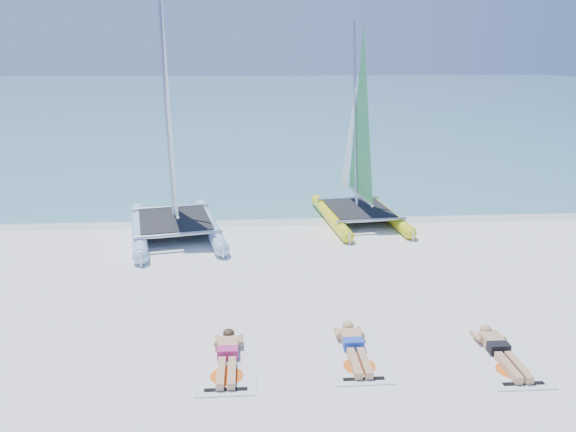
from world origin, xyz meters
name	(u,v)px	position (x,y,z in m)	size (l,w,h in m)	color
ground	(323,285)	(0.00, 0.00, 0.00)	(140.00, 140.00, 0.00)	white
sea	(262,94)	(0.00, 63.00, 0.01)	(140.00, 115.00, 0.01)	#67A8AC
wet_sand_strip	(302,218)	(0.00, 5.50, 0.00)	(140.00, 1.40, 0.01)	silver
catamaran_blue	(171,163)	(-3.97, 4.26, 2.14)	(3.50, 5.64, 7.16)	#BCE5F7
catamaran_yellow	(356,156)	(1.76, 5.64, 2.03)	(2.72, 5.15, 6.43)	#F5F519
towel_a	(227,365)	(-2.12, -3.37, 0.01)	(1.00, 1.85, 0.02)	white
sunbather_a	(228,354)	(-2.12, -3.18, 0.12)	(0.37, 1.73, 0.26)	#E0AF75
towel_b	(356,356)	(0.16, -3.22, 0.01)	(1.00, 1.85, 0.02)	white
sunbather_b	(354,345)	(0.16, -3.03, 0.12)	(0.37, 1.73, 0.26)	#E0AF75
towel_c	(503,360)	(2.75, -3.53, 0.01)	(1.00, 1.85, 0.02)	white
sunbather_c	(499,349)	(2.75, -3.34, 0.12)	(0.37, 1.73, 0.26)	#E0AF75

